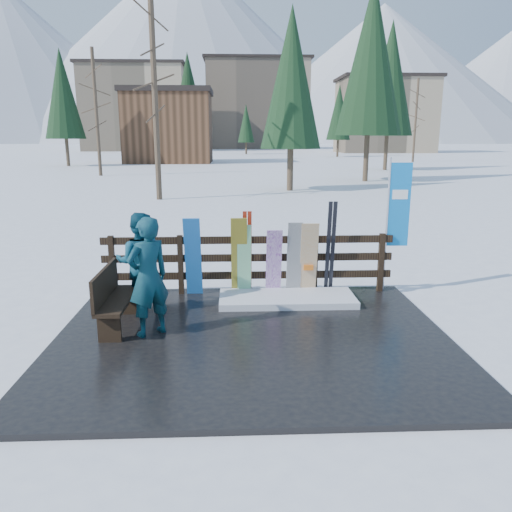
{
  "coord_description": "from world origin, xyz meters",
  "views": [
    {
      "loc": [
        -0.26,
        -7.14,
        3.05
      ],
      "look_at": [
        0.1,
        1.0,
        1.1
      ],
      "focal_mm": 35.0,
      "sensor_mm": 36.0,
      "label": 1
    }
  ],
  "objects_px": {
    "person_back": "(140,262)",
    "person_front": "(148,277)",
    "snowboard_5": "(309,259)",
    "snowboard_4": "(294,259)",
    "snowboard_3": "(274,263)",
    "bench": "(113,296)",
    "snowboard_1": "(244,261)",
    "snowboard_2": "(239,257)",
    "snowboard_0": "(193,257)",
    "rental_flag": "(396,210)"
  },
  "relations": [
    {
      "from": "snowboard_0",
      "to": "snowboard_4",
      "type": "distance_m",
      "value": 1.91
    },
    {
      "from": "snowboard_2",
      "to": "snowboard_4",
      "type": "bearing_deg",
      "value": -0.0
    },
    {
      "from": "bench",
      "to": "snowboard_4",
      "type": "height_order",
      "value": "snowboard_4"
    },
    {
      "from": "snowboard_4",
      "to": "snowboard_5",
      "type": "bearing_deg",
      "value": 0.0
    },
    {
      "from": "snowboard_0",
      "to": "rental_flag",
      "type": "height_order",
      "value": "rental_flag"
    },
    {
      "from": "snowboard_1",
      "to": "person_back",
      "type": "height_order",
      "value": "person_back"
    },
    {
      "from": "snowboard_0",
      "to": "snowboard_2",
      "type": "bearing_deg",
      "value": 0.0
    },
    {
      "from": "snowboard_0",
      "to": "person_back",
      "type": "height_order",
      "value": "person_back"
    },
    {
      "from": "snowboard_1",
      "to": "person_front",
      "type": "height_order",
      "value": "person_front"
    },
    {
      "from": "snowboard_4",
      "to": "snowboard_5",
      "type": "height_order",
      "value": "snowboard_4"
    },
    {
      "from": "snowboard_2",
      "to": "snowboard_5",
      "type": "relative_size",
      "value": 1.08
    },
    {
      "from": "rental_flag",
      "to": "person_back",
      "type": "distance_m",
      "value": 4.9
    },
    {
      "from": "snowboard_3",
      "to": "person_back",
      "type": "xyz_separation_m",
      "value": [
        -2.37,
        -0.73,
        0.21
      ]
    },
    {
      "from": "snowboard_0",
      "to": "person_front",
      "type": "distance_m",
      "value": 1.91
    },
    {
      "from": "bench",
      "to": "snowboard_5",
      "type": "height_order",
      "value": "snowboard_5"
    },
    {
      "from": "snowboard_1",
      "to": "bench",
      "type": "bearing_deg",
      "value": -144.43
    },
    {
      "from": "bench",
      "to": "snowboard_2",
      "type": "distance_m",
      "value": 2.54
    },
    {
      "from": "snowboard_1",
      "to": "rental_flag",
      "type": "distance_m",
      "value": 3.08
    },
    {
      "from": "snowboard_4",
      "to": "snowboard_5",
      "type": "distance_m",
      "value": 0.28
    },
    {
      "from": "snowboard_0",
      "to": "snowboard_3",
      "type": "relative_size",
      "value": 1.19
    },
    {
      "from": "snowboard_0",
      "to": "snowboard_1",
      "type": "distance_m",
      "value": 0.96
    },
    {
      "from": "snowboard_2",
      "to": "rental_flag",
      "type": "distance_m",
      "value": 3.15
    },
    {
      "from": "bench",
      "to": "snowboard_4",
      "type": "relative_size",
      "value": 1.03
    },
    {
      "from": "snowboard_1",
      "to": "snowboard_2",
      "type": "xyz_separation_m",
      "value": [
        -0.1,
        0.0,
        0.07
      ]
    },
    {
      "from": "snowboard_3",
      "to": "rental_flag",
      "type": "bearing_deg",
      "value": 6.49
    },
    {
      "from": "snowboard_4",
      "to": "snowboard_1",
      "type": "bearing_deg",
      "value": 180.0
    },
    {
      "from": "snowboard_1",
      "to": "snowboard_2",
      "type": "bearing_deg",
      "value": 180.0
    },
    {
      "from": "snowboard_2",
      "to": "snowboard_4",
      "type": "relative_size",
      "value": 1.07
    },
    {
      "from": "snowboard_1",
      "to": "snowboard_2",
      "type": "height_order",
      "value": "snowboard_2"
    },
    {
      "from": "bench",
      "to": "snowboard_1",
      "type": "xyz_separation_m",
      "value": [
        2.12,
        1.51,
        0.18
      ]
    },
    {
      "from": "snowboard_0",
      "to": "snowboard_1",
      "type": "relative_size",
      "value": 1.12
    },
    {
      "from": "snowboard_1",
      "to": "person_back",
      "type": "distance_m",
      "value": 1.95
    },
    {
      "from": "snowboard_0",
      "to": "person_front",
      "type": "height_order",
      "value": "person_front"
    },
    {
      "from": "bench",
      "to": "rental_flag",
      "type": "distance_m",
      "value": 5.46
    },
    {
      "from": "snowboard_3",
      "to": "snowboard_4",
      "type": "relative_size",
      "value": 0.91
    },
    {
      "from": "snowboard_5",
      "to": "person_front",
      "type": "bearing_deg",
      "value": -145.91
    },
    {
      "from": "rental_flag",
      "to": "person_front",
      "type": "distance_m",
      "value": 4.94
    },
    {
      "from": "bench",
      "to": "snowboard_5",
      "type": "xyz_separation_m",
      "value": [
        3.34,
        1.51,
        0.2
      ]
    },
    {
      "from": "snowboard_1",
      "to": "person_back",
      "type": "relative_size",
      "value": 0.82
    },
    {
      "from": "snowboard_2",
      "to": "person_back",
      "type": "height_order",
      "value": "person_back"
    },
    {
      "from": "snowboard_3",
      "to": "snowboard_5",
      "type": "height_order",
      "value": "snowboard_5"
    },
    {
      "from": "person_back",
      "to": "person_front",
      "type": "bearing_deg",
      "value": 107.38
    },
    {
      "from": "snowboard_2",
      "to": "snowboard_3",
      "type": "xyz_separation_m",
      "value": [
        0.66,
        -0.0,
        -0.12
      ]
    },
    {
      "from": "rental_flag",
      "to": "bench",
      "type": "bearing_deg",
      "value": -160.54
    },
    {
      "from": "snowboard_3",
      "to": "snowboard_4",
      "type": "bearing_deg",
      "value": -0.0
    },
    {
      "from": "rental_flag",
      "to": "person_back",
      "type": "xyz_separation_m",
      "value": [
        -4.74,
        -1.0,
        -0.74
      ]
    },
    {
      "from": "snowboard_0",
      "to": "person_front",
      "type": "bearing_deg",
      "value": -105.96
    },
    {
      "from": "snowboard_5",
      "to": "person_back",
      "type": "xyz_separation_m",
      "value": [
        -3.03,
        -0.73,
        0.16
      ]
    },
    {
      "from": "snowboard_0",
      "to": "snowboard_5",
      "type": "distance_m",
      "value": 2.18
    },
    {
      "from": "snowboard_5",
      "to": "snowboard_4",
      "type": "bearing_deg",
      "value": -180.0
    }
  ]
}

